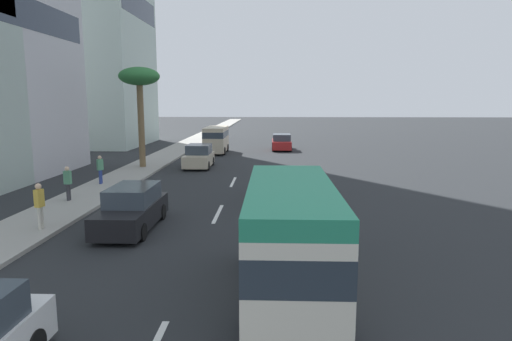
{
  "coord_description": "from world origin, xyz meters",
  "views": [
    {
      "loc": [
        -3.04,
        -2.4,
        5.0
      ],
      "look_at": [
        18.94,
        -1.59,
        1.49
      ],
      "focal_mm": 30.94,
      "sensor_mm": 36.0,
      "label": 1
    }
  ],
  "objects_px": {
    "car_fourth": "(132,209)",
    "minibus_lead": "(290,236)",
    "pedestrian_near_lamp": "(100,168)",
    "pedestrian_mid_block": "(39,204)",
    "car_second": "(199,157)",
    "pedestrian_by_tree": "(68,182)",
    "car_sixth": "(288,186)",
    "palm_tree": "(139,81)",
    "van_seventh": "(216,138)",
    "car_fifth": "(282,142)"
  },
  "relations": [
    {
      "from": "car_fifth",
      "to": "pedestrian_mid_block",
      "type": "xyz_separation_m",
      "value": [
        -28.73,
        9.75,
        0.36
      ]
    },
    {
      "from": "minibus_lead",
      "to": "car_sixth",
      "type": "relative_size",
      "value": 1.58
    },
    {
      "from": "car_sixth",
      "to": "palm_tree",
      "type": "height_order",
      "value": "palm_tree"
    },
    {
      "from": "car_second",
      "to": "pedestrian_by_tree",
      "type": "bearing_deg",
      "value": -20.6
    },
    {
      "from": "car_second",
      "to": "pedestrian_near_lamp",
      "type": "distance_m",
      "value": 8.76
    },
    {
      "from": "car_fourth",
      "to": "pedestrian_mid_block",
      "type": "height_order",
      "value": "pedestrian_mid_block"
    },
    {
      "from": "pedestrian_by_tree",
      "to": "car_fifth",
      "type": "bearing_deg",
      "value": -112.58
    },
    {
      "from": "pedestrian_near_lamp",
      "to": "car_fourth",
      "type": "bearing_deg",
      "value": 71.41
    },
    {
      "from": "pedestrian_by_tree",
      "to": "pedestrian_near_lamp",
      "type": "bearing_deg",
      "value": -86.57
    },
    {
      "from": "pedestrian_by_tree",
      "to": "palm_tree",
      "type": "xyz_separation_m",
      "value": [
        11.13,
        -0.39,
        5.27
      ]
    },
    {
      "from": "pedestrian_near_lamp",
      "to": "pedestrian_mid_block",
      "type": "distance_m",
      "value": 9.26
    },
    {
      "from": "minibus_lead",
      "to": "pedestrian_near_lamp",
      "type": "xyz_separation_m",
      "value": [
        14.38,
        10.54,
        -0.55
      ]
    },
    {
      "from": "car_second",
      "to": "pedestrian_mid_block",
      "type": "relative_size",
      "value": 2.27
    },
    {
      "from": "minibus_lead",
      "to": "car_second",
      "type": "bearing_deg",
      "value": 15.27
    },
    {
      "from": "van_seventh",
      "to": "pedestrian_by_tree",
      "type": "xyz_separation_m",
      "value": [
        -20.99,
        4.6,
        -0.35
      ]
    },
    {
      "from": "car_second",
      "to": "palm_tree",
      "type": "xyz_separation_m",
      "value": [
        -0.73,
        4.06,
        5.54
      ]
    },
    {
      "from": "pedestrian_near_lamp",
      "to": "pedestrian_mid_block",
      "type": "relative_size",
      "value": 0.94
    },
    {
      "from": "car_fifth",
      "to": "pedestrian_mid_block",
      "type": "bearing_deg",
      "value": 161.25
    },
    {
      "from": "car_fifth",
      "to": "pedestrian_by_tree",
      "type": "bearing_deg",
      "value": 155.52
    },
    {
      "from": "pedestrian_mid_block",
      "to": "pedestrian_by_tree",
      "type": "xyz_separation_m",
      "value": [
        4.79,
        1.15,
        -0.05
      ]
    },
    {
      "from": "car_second",
      "to": "car_sixth",
      "type": "bearing_deg",
      "value": 29.99
    },
    {
      "from": "pedestrian_mid_block",
      "to": "car_sixth",
      "type": "bearing_deg",
      "value": -44.69
    },
    {
      "from": "car_sixth",
      "to": "palm_tree",
      "type": "xyz_separation_m",
      "value": [
        10.22,
        10.38,
        5.57
      ]
    },
    {
      "from": "van_seventh",
      "to": "pedestrian_mid_block",
      "type": "relative_size",
      "value": 2.79
    },
    {
      "from": "van_seventh",
      "to": "palm_tree",
      "type": "distance_m",
      "value": 11.8
    },
    {
      "from": "car_sixth",
      "to": "pedestrian_near_lamp",
      "type": "relative_size",
      "value": 2.48
    },
    {
      "from": "pedestrian_by_tree",
      "to": "car_second",
      "type": "bearing_deg",
      "value": -108.69
    },
    {
      "from": "pedestrian_mid_block",
      "to": "palm_tree",
      "type": "height_order",
      "value": "palm_tree"
    },
    {
      "from": "pedestrian_mid_block",
      "to": "pedestrian_near_lamp",
      "type": "bearing_deg",
      "value": 22.5
    },
    {
      "from": "car_fifth",
      "to": "pedestrian_mid_block",
      "type": "height_order",
      "value": "pedestrian_mid_block"
    },
    {
      "from": "car_second",
      "to": "pedestrian_by_tree",
      "type": "xyz_separation_m",
      "value": [
        -11.85,
        4.46,
        0.27
      ]
    },
    {
      "from": "minibus_lead",
      "to": "car_sixth",
      "type": "xyz_separation_m",
      "value": [
        10.91,
        -0.35,
        -0.83
      ]
    },
    {
      "from": "pedestrian_mid_block",
      "to": "car_fifth",
      "type": "bearing_deg",
      "value": -4.1
    },
    {
      "from": "car_second",
      "to": "pedestrian_near_lamp",
      "type": "bearing_deg",
      "value": -31.47
    },
    {
      "from": "pedestrian_mid_block",
      "to": "palm_tree",
      "type": "xyz_separation_m",
      "value": [
        15.92,
        0.75,
        5.22
      ]
    },
    {
      "from": "pedestrian_near_lamp",
      "to": "pedestrian_by_tree",
      "type": "relative_size",
      "value": 0.99
    },
    {
      "from": "van_seventh",
      "to": "pedestrian_by_tree",
      "type": "distance_m",
      "value": 21.49
    },
    {
      "from": "minibus_lead",
      "to": "car_sixth",
      "type": "distance_m",
      "value": 10.94
    },
    {
      "from": "minibus_lead",
      "to": "car_fourth",
      "type": "relative_size",
      "value": 1.4
    },
    {
      "from": "car_fourth",
      "to": "car_sixth",
      "type": "bearing_deg",
      "value": 128.69
    },
    {
      "from": "car_second",
      "to": "car_sixth",
      "type": "height_order",
      "value": "car_second"
    },
    {
      "from": "car_second",
      "to": "pedestrian_near_lamp",
      "type": "xyz_separation_m",
      "value": [
        -7.47,
        4.57,
        0.26
      ]
    },
    {
      "from": "car_sixth",
      "to": "pedestrian_by_tree",
      "type": "bearing_deg",
      "value": 94.84
    },
    {
      "from": "car_fourth",
      "to": "minibus_lead",
      "type": "bearing_deg",
      "value": 45.39
    },
    {
      "from": "minibus_lead",
      "to": "car_second",
      "type": "relative_size",
      "value": 1.63
    },
    {
      "from": "car_sixth",
      "to": "pedestrian_near_lamp",
      "type": "bearing_deg",
      "value": 72.31
    },
    {
      "from": "pedestrian_near_lamp",
      "to": "car_second",
      "type": "bearing_deg",
      "value": -168.41
    },
    {
      "from": "minibus_lead",
      "to": "car_fifth",
      "type": "xyz_separation_m",
      "value": [
        33.93,
        -0.48,
        -0.84
      ]
    },
    {
      "from": "car_second",
      "to": "palm_tree",
      "type": "relative_size",
      "value": 0.56
    },
    {
      "from": "car_fourth",
      "to": "van_seventh",
      "type": "bearing_deg",
      "value": 179.72
    }
  ]
}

